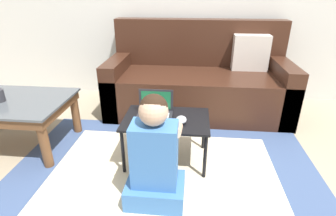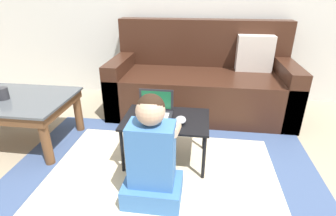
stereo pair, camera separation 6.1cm
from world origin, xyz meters
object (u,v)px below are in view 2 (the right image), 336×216
object	(u,v)px
laptop	(155,112)
coffee_table	(18,106)
couch	(201,82)
computer_mouse	(181,120)
person_seated	(152,158)
laptop_desk	(166,123)
cup_on_table	(3,93)

from	to	relation	value
laptop	coffee_table	bearing A→B (deg)	176.47
couch	laptop	distance (m)	1.02
computer_mouse	coffee_table	bearing A→B (deg)	173.53
coffee_table	computer_mouse	distance (m)	1.36
couch	person_seated	world-z (taller)	couch
couch	laptop_desk	xyz separation A→B (m)	(-0.24, -0.99, 0.02)
laptop_desk	laptop	xyz separation A→B (m)	(-0.09, 0.03, 0.07)
laptop	person_seated	size ratio (longest dim) A/B	0.36
coffee_table	laptop_desk	distance (m)	1.24
computer_mouse	person_seated	bearing A→B (deg)	-109.85
cup_on_table	laptop_desk	bearing A→B (deg)	-2.85
coffee_table	person_seated	world-z (taller)	person_seated
coffee_table	computer_mouse	size ratio (longest dim) A/B	8.43
couch	cup_on_table	xyz separation A→B (m)	(-1.55, -0.92, 0.15)
coffee_table	cup_on_table	world-z (taller)	cup_on_table
person_seated	laptop_desk	bearing A→B (deg)	87.01
laptop_desk	person_seated	xyz separation A→B (m)	(-0.02, -0.42, -0.01)
person_seated	cup_on_table	world-z (taller)	person_seated
couch	laptop	xyz separation A→B (m)	(-0.32, -0.96, 0.09)
coffee_table	computer_mouse	xyz separation A→B (m)	(1.35, -0.15, 0.04)
coffee_table	laptop	world-z (taller)	laptop
computer_mouse	person_seated	distance (m)	0.40
laptop_desk	person_seated	distance (m)	0.42
computer_mouse	couch	bearing A→B (deg)	83.12
couch	cup_on_table	world-z (taller)	couch
computer_mouse	cup_on_table	world-z (taller)	cup_on_table
person_seated	cup_on_table	size ratio (longest dim) A/B	7.52
laptop	cup_on_table	xyz separation A→B (m)	(-1.23, 0.04, 0.06)
coffee_table	laptop_desk	size ratio (longest dim) A/B	1.40
coffee_table	laptop_desk	bearing A→B (deg)	-4.64
laptop_desk	person_seated	bearing A→B (deg)	-92.99
computer_mouse	cup_on_table	xyz separation A→B (m)	(-1.42, 0.12, 0.08)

